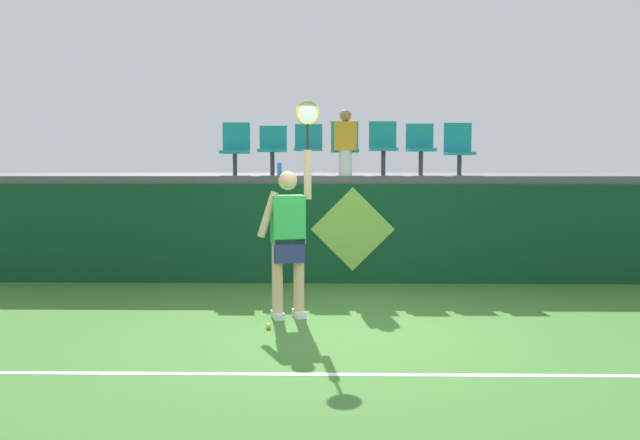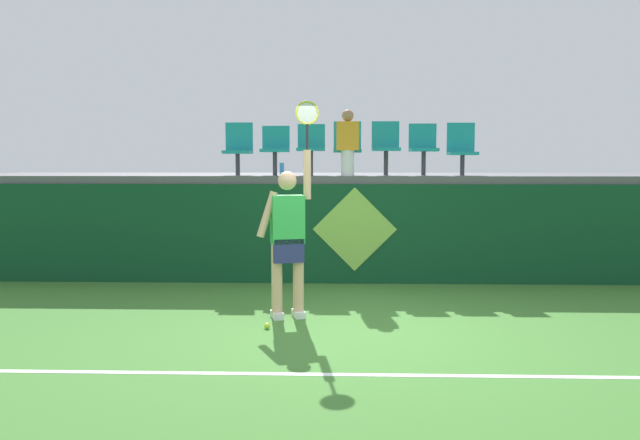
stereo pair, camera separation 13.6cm
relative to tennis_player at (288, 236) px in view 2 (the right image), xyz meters
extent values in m
plane|color=#3D752D|center=(0.73, -0.64, -0.98)|extent=(40.00, 40.00, 0.00)
cube|color=#0F4223|center=(0.73, 2.35, -0.23)|extent=(12.99, 0.20, 1.51)
cube|color=#56565B|center=(0.73, 3.83, 0.59)|extent=(12.99, 3.07, 0.12)
cube|color=white|center=(0.73, -2.12, -0.98)|extent=(11.69, 0.08, 0.01)
cube|color=white|center=(-0.13, -0.04, -0.94)|extent=(0.19, 0.28, 0.08)
cube|color=white|center=(0.12, 0.03, -0.94)|extent=(0.19, 0.28, 0.08)
cylinder|color=#DBAD84|center=(-0.13, -0.04, -0.54)|extent=(0.13, 0.13, 0.89)
cylinder|color=#DBAD84|center=(0.12, 0.03, -0.54)|extent=(0.13, 0.13, 0.89)
cube|color=navy|center=(-0.01, 0.00, -0.17)|extent=(0.41, 0.31, 0.28)
cube|color=green|center=(-0.01, 0.00, 0.19)|extent=(0.43, 0.32, 0.57)
sphere|color=#DBAD84|center=(-0.01, 0.00, 0.65)|extent=(0.22, 0.22, 0.22)
cylinder|color=#DBAD84|center=(-0.24, -0.07, 0.26)|extent=(0.27, 0.16, 0.55)
cylinder|color=#DBAD84|center=(0.22, 0.07, 0.72)|extent=(0.09, 0.09, 0.58)
cylinder|color=black|center=(0.22, 0.07, 1.16)|extent=(0.03, 0.03, 0.30)
torus|color=gold|center=(0.22, 0.07, 1.44)|extent=(0.28, 0.10, 0.28)
ellipsoid|color=silver|center=(0.22, 0.07, 1.44)|extent=(0.23, 0.08, 0.24)
sphere|color=#D1E533|center=(-0.19, -0.54, -0.95)|extent=(0.07, 0.07, 0.07)
cylinder|color=#338CE5|center=(-0.30, 2.53, 0.75)|extent=(0.07, 0.07, 0.20)
cylinder|color=#38383D|center=(-1.03, 2.85, 0.82)|extent=(0.07, 0.07, 0.34)
cube|color=teal|center=(-1.03, 2.85, 1.02)|extent=(0.44, 0.42, 0.05)
cube|color=teal|center=(-1.03, 3.04, 1.27)|extent=(0.44, 0.04, 0.45)
cylinder|color=#38383D|center=(-0.43, 2.85, 0.83)|extent=(0.07, 0.07, 0.37)
cube|color=teal|center=(-0.43, 2.85, 1.04)|extent=(0.44, 0.42, 0.05)
cube|color=teal|center=(-0.43, 3.04, 1.25)|extent=(0.44, 0.04, 0.37)
cylinder|color=#38383D|center=(0.14, 2.85, 0.84)|extent=(0.07, 0.07, 0.39)
cube|color=teal|center=(0.14, 2.85, 1.06)|extent=(0.44, 0.42, 0.05)
cube|color=teal|center=(0.14, 3.04, 1.28)|extent=(0.44, 0.04, 0.38)
cylinder|color=#38383D|center=(0.72, 2.85, 0.83)|extent=(0.07, 0.07, 0.36)
cube|color=teal|center=(0.72, 2.85, 1.03)|extent=(0.44, 0.42, 0.05)
cube|color=teal|center=(0.72, 3.04, 1.28)|extent=(0.44, 0.04, 0.45)
cylinder|color=#38383D|center=(1.33, 2.85, 0.84)|extent=(0.07, 0.07, 0.39)
cube|color=teal|center=(1.33, 2.85, 1.06)|extent=(0.44, 0.42, 0.05)
cube|color=teal|center=(1.33, 3.04, 1.30)|extent=(0.44, 0.04, 0.43)
cylinder|color=#38383D|center=(1.92, 2.85, 0.84)|extent=(0.07, 0.07, 0.38)
cube|color=teal|center=(1.92, 2.85, 1.05)|extent=(0.44, 0.42, 0.05)
cube|color=teal|center=(1.92, 3.04, 1.27)|extent=(0.44, 0.04, 0.40)
cylinder|color=#38383D|center=(2.53, 2.85, 0.81)|extent=(0.07, 0.07, 0.32)
cube|color=teal|center=(2.53, 2.85, 0.99)|extent=(0.44, 0.42, 0.05)
cube|color=teal|center=(2.53, 3.04, 1.25)|extent=(0.44, 0.04, 0.47)
cylinder|color=white|center=(0.72, 2.49, 0.84)|extent=(0.20, 0.20, 0.39)
cube|color=orange|center=(0.72, 2.49, 1.26)|extent=(0.34, 0.20, 0.44)
sphere|color=#A87A56|center=(0.72, 2.49, 1.57)|extent=(0.18, 0.18, 0.18)
cube|color=#0F4223|center=(0.83, 2.24, -0.98)|extent=(0.90, 0.01, 0.00)
plane|color=#8CC64C|center=(0.83, 2.24, -0.15)|extent=(1.27, 0.00, 1.27)
camera|label=1|loc=(0.50, -7.83, 0.88)|focal=37.64mm
camera|label=2|loc=(0.64, -7.82, 0.88)|focal=37.64mm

